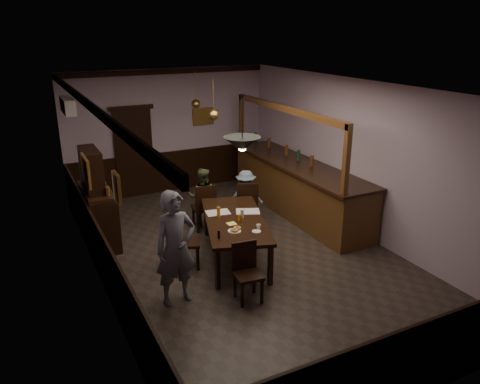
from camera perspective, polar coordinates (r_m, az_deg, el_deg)
room at (r=8.03m, az=0.38°, el=2.02°), size 5.01×8.01×3.01m
dining_table at (r=8.19m, az=-0.62°, el=-3.70°), size 1.63×2.40×0.75m
chair_far_left at (r=9.37m, az=-4.35°, el=-1.64°), size 0.47×0.47×0.98m
chair_far_right at (r=9.47m, az=0.91°, el=-1.34°), size 0.58×0.58×0.99m
chair_near at (r=7.09m, az=0.80°, el=-9.33°), size 0.43×0.43×0.90m
chair_side at (r=8.01m, az=-7.05°, el=-5.66°), size 0.53×0.53×0.96m
person_standing at (r=6.91m, az=-7.86°, el=-6.80°), size 0.68×0.48×1.75m
person_seated_left at (r=9.61m, az=-4.59°, el=-0.63°), size 0.75×0.70×1.22m
person_seated_right at (r=9.72m, az=0.71°, el=-0.60°), size 0.85×0.73×1.14m
newspaper_left at (r=8.43m, az=-2.71°, el=-2.51°), size 0.47×0.37×0.01m
newspaper_right at (r=8.47m, az=0.95°, el=-2.37°), size 0.51×0.44×0.01m
napkin at (r=7.96m, az=-1.04°, el=-3.87°), size 0.19×0.19×0.00m
saucer at (r=7.66m, az=2.02°, el=-4.82°), size 0.15×0.15×0.01m
coffee_cup at (r=7.74m, az=2.28°, el=-4.23°), size 0.10×0.10×0.07m
pastry_plate at (r=7.67m, az=-0.68°, el=-4.78°), size 0.22×0.22×0.01m
pastry_ring_a at (r=7.64m, az=-0.69°, el=-4.66°), size 0.13×0.13×0.04m
pastry_ring_b at (r=7.71m, az=-0.34°, el=-4.41°), size 0.13×0.13×0.04m
soda_can at (r=8.03m, az=0.00°, el=-3.22°), size 0.07×0.07×0.12m
beer_glass at (r=8.18m, az=-2.64°, el=-2.49°), size 0.06×0.06×0.20m
water_glass at (r=8.18m, az=0.25°, el=-2.66°), size 0.06×0.06×0.15m
pepper_mill at (r=7.41m, az=-2.60°, el=-5.18°), size 0.04×0.04×0.14m
sideboard at (r=9.16m, az=-16.99°, el=-1.67°), size 0.50×1.39×1.84m
bar_counter at (r=10.29m, az=7.11°, el=0.63°), size 0.99×4.27×2.40m
door_back at (r=11.44m, az=-12.78°, el=4.55°), size 0.90×0.06×2.10m
ac_unit at (r=9.89m, az=-20.26°, el=9.84°), size 0.20×0.85×0.30m
picture_left_small at (r=5.60m, az=-14.78°, el=0.50°), size 0.04×0.28×0.36m
picture_left_large at (r=8.00m, az=-18.27°, el=2.45°), size 0.04×0.62×0.48m
picture_back at (r=11.82m, az=-4.51°, el=9.18°), size 0.55×0.04×0.42m
pendant_iron at (r=6.93m, az=0.27°, el=5.85°), size 0.56×0.56×0.83m
pendant_brass_mid at (r=9.16m, az=-3.24°, el=9.34°), size 0.20×0.20×0.81m
pendant_brass_far at (r=10.55m, az=-5.41°, el=10.64°), size 0.20×0.20×0.81m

